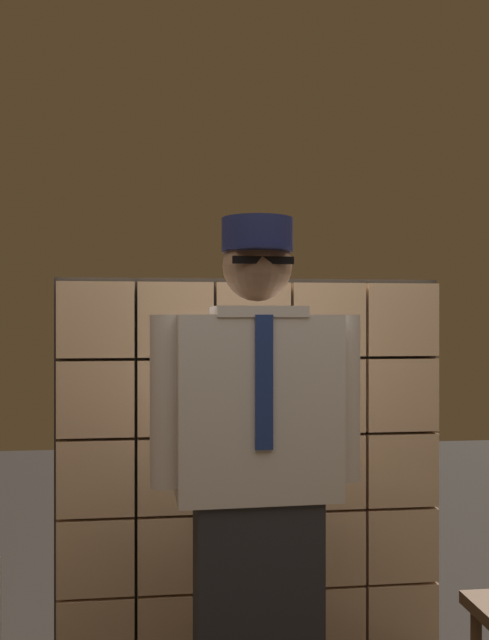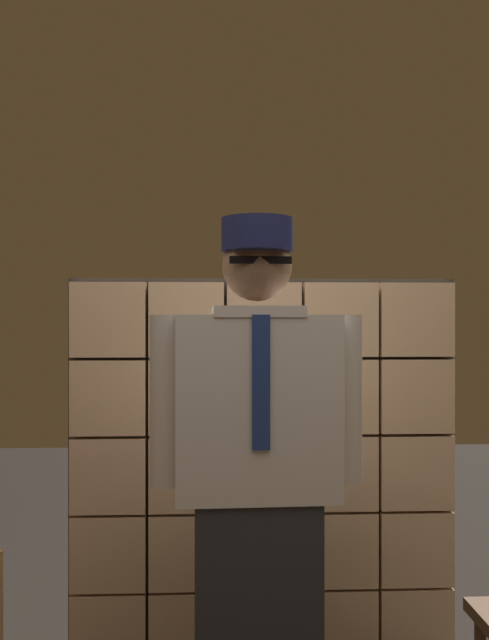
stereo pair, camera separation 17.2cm
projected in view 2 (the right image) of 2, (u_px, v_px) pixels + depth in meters
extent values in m
cube|color=#E0B78C|center=(109.00, 630.00, 2.83)|extent=(0.31, 0.08, 0.31)
cube|color=#E0B78C|center=(187.00, 629.00, 2.84)|extent=(0.31, 0.08, 0.31)
cube|color=#E0B78C|center=(264.00, 627.00, 2.86)|extent=(0.31, 0.08, 0.31)
cube|color=#E0B78C|center=(340.00, 626.00, 2.87)|extent=(0.31, 0.08, 0.31)
cube|color=#E0B78C|center=(416.00, 624.00, 2.89)|extent=(0.31, 0.08, 0.31)
cube|color=#E0B78C|center=(109.00, 553.00, 2.83)|extent=(0.31, 0.08, 0.31)
cube|color=#E0B78C|center=(187.00, 552.00, 2.84)|extent=(0.31, 0.08, 0.31)
cube|color=#E0B78C|center=(264.00, 550.00, 2.86)|extent=(0.31, 0.08, 0.31)
cube|color=#E0B78C|center=(340.00, 549.00, 2.87)|extent=(0.31, 0.08, 0.31)
cube|color=#E0B78C|center=(416.00, 548.00, 2.89)|extent=(0.31, 0.08, 0.31)
cube|color=#E0B78C|center=(109.00, 475.00, 2.83)|extent=(0.31, 0.08, 0.31)
cube|color=#E0B78C|center=(187.00, 474.00, 2.84)|extent=(0.31, 0.08, 0.31)
cube|color=#E0B78C|center=(264.00, 473.00, 2.86)|extent=(0.31, 0.08, 0.31)
cube|color=#E0B78C|center=(340.00, 473.00, 2.87)|extent=(0.31, 0.08, 0.31)
cube|color=#E0B78C|center=(416.00, 472.00, 2.89)|extent=(0.31, 0.08, 0.31)
cube|color=#E0B78C|center=(109.00, 397.00, 2.83)|extent=(0.31, 0.08, 0.31)
cube|color=#E0B78C|center=(187.00, 397.00, 2.84)|extent=(0.31, 0.08, 0.31)
cube|color=#E0B78C|center=(264.00, 397.00, 2.86)|extent=(0.31, 0.08, 0.31)
cube|color=#E0B78C|center=(340.00, 396.00, 2.87)|extent=(0.31, 0.08, 0.31)
cube|color=#E0B78C|center=(416.00, 396.00, 2.88)|extent=(0.31, 0.08, 0.31)
cube|color=#E0B78C|center=(109.00, 320.00, 2.83)|extent=(0.31, 0.08, 0.31)
cube|color=#E0B78C|center=(187.00, 320.00, 2.84)|extent=(0.31, 0.08, 0.31)
cube|color=#E0B78C|center=(264.00, 320.00, 2.86)|extent=(0.31, 0.08, 0.31)
cube|color=#E0B78C|center=(340.00, 320.00, 2.87)|extent=(0.31, 0.08, 0.31)
cube|color=#E0B78C|center=(416.00, 320.00, 2.88)|extent=(0.31, 0.08, 0.31)
cube|color=#38332D|center=(263.00, 471.00, 2.91)|extent=(1.63, 0.02, 1.63)
cube|color=#28282D|center=(257.00, 627.00, 2.25)|extent=(0.42, 0.22, 0.85)
cube|color=silver|center=(257.00, 406.00, 2.25)|extent=(0.54, 0.25, 0.60)
cube|color=navy|center=(261.00, 382.00, 2.13)|extent=(0.06, 0.01, 0.42)
cube|color=silver|center=(257.00, 312.00, 2.25)|extent=(0.30, 0.25, 0.04)
sphere|color=#846047|center=(257.00, 266.00, 2.25)|extent=(0.23, 0.23, 0.23)
ellipsoid|color=black|center=(259.00, 278.00, 2.20)|extent=(0.15, 0.09, 0.10)
cube|color=black|center=(261.00, 260.00, 2.15)|extent=(0.20, 0.02, 0.02)
cylinder|color=#191E47|center=(260.00, 249.00, 2.17)|extent=(0.18, 0.18, 0.01)
cylinder|color=#191E47|center=(257.00, 235.00, 2.25)|extent=(0.24, 0.24, 0.11)
cylinder|color=silver|center=(346.00, 398.00, 2.28)|extent=(0.11, 0.11, 0.56)
cylinder|color=silver|center=(166.00, 400.00, 2.23)|extent=(0.11, 0.11, 0.56)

